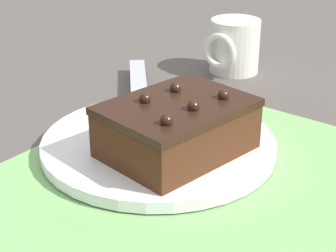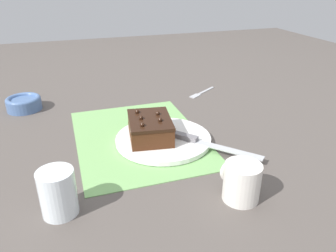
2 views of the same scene
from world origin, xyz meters
name	(u,v)px [view 2 (image 2 of 2)]	position (x,y,z in m)	size (l,w,h in m)	color
ground_plane	(139,137)	(0.00, 0.00, 0.00)	(3.00, 3.00, 0.00)	#544C47
placemat_woven	(139,137)	(0.00, 0.00, 0.00)	(0.46, 0.34, 0.00)	#7AB266
cake_plate	(163,139)	(-0.05, -0.06, 0.01)	(0.26, 0.26, 0.01)	white
chocolate_cake	(150,128)	(-0.04, -0.02, 0.04)	(0.16, 0.13, 0.06)	#472614
serving_knife	(198,141)	(-0.11, -0.13, 0.02)	(0.20, 0.19, 0.01)	slate
drinking_glass	(58,193)	(-0.26, 0.22, 0.05)	(0.07, 0.07, 0.09)	white
small_bowl	(24,103)	(0.31, 0.31, 0.02)	(0.11, 0.11, 0.04)	#4C6B9E
coffee_mug	(241,181)	(-0.33, -0.13, 0.04)	(0.08, 0.07, 0.08)	silver
dessert_fork	(201,93)	(0.27, -0.31, 0.00)	(0.10, 0.13, 0.01)	#B7BABF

